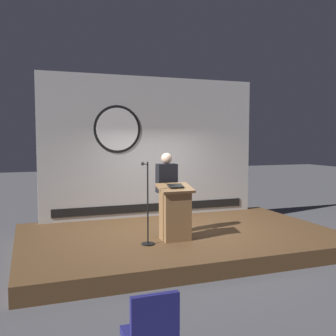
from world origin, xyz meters
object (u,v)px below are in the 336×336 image
Objects in this scene: audience_chair_left at (151,332)px; speaker_person at (167,193)px; microphone_stand at (147,216)px; podium at (175,213)px.

speaker_person is at bearing 68.36° from audience_chair_left.
audience_chair_left is at bearing -111.64° from speaker_person.
podium is at bearing 10.28° from microphone_stand.
podium is 1.21× the size of audience_chair_left.
podium is 0.58m from speaker_person.
speaker_person reaches higher than microphone_stand.
microphone_stand is (-0.59, -0.11, 0.00)m from podium.
microphone_stand is 3.64m from audience_chair_left.
speaker_person is (-0.00, 0.48, 0.32)m from podium.
podium is 0.65× the size of speaker_person.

